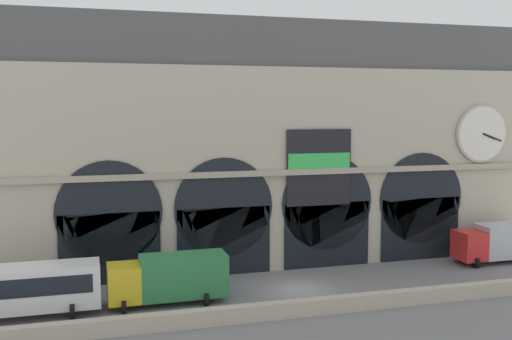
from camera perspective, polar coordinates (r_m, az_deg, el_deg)
ground_plane at (r=41.69m, az=4.17°, el=-11.40°), size 200.00×200.00×0.00m
quay_parapet_wall at (r=37.20m, az=6.86°, el=-12.81°), size 90.00×0.70×0.98m
station_building at (r=47.33m, az=1.00°, el=2.27°), size 42.97×6.12×19.23m
bus_west at (r=38.52m, az=-23.13°, el=-10.59°), size 11.00×3.25×3.10m
box_truck_midwest at (r=38.70m, az=-8.33°, el=-10.20°), size 7.50×2.91×3.12m
box_truck_east at (r=52.08m, az=22.43°, el=-6.37°), size 7.50×2.91×3.12m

